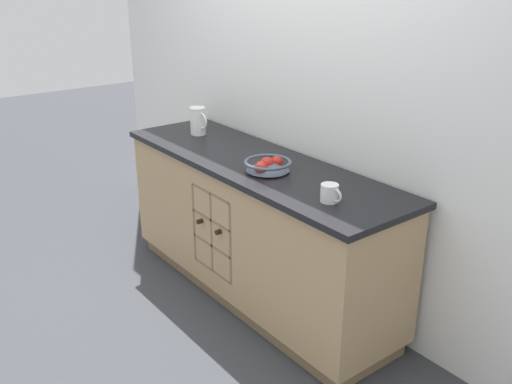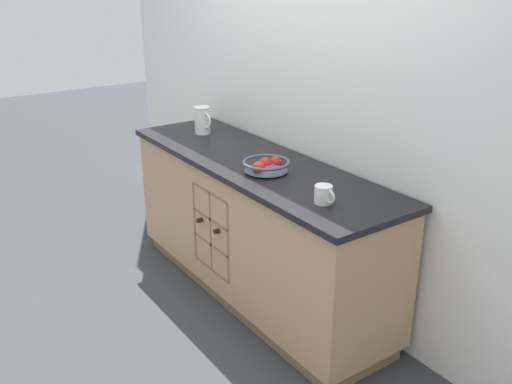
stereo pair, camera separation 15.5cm
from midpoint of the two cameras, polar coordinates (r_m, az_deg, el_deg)
ground_plane at (r=3.69m, az=-1.22°, el=-10.05°), size 14.00×14.00×0.00m
back_wall at (r=3.42m, az=3.43°, el=10.43°), size 4.41×0.06×2.55m
kitchen_island at (r=3.47m, az=-1.31°, el=-3.71°), size 2.05×0.62×0.89m
fruit_bowl at (r=3.12m, az=-0.23°, el=2.75°), size 0.26×0.26×0.08m
white_pitcher at (r=3.85m, az=-6.97°, el=7.12°), size 0.16×0.11×0.18m
ceramic_mug at (r=2.73m, az=5.79°, el=-0.14°), size 0.12×0.09×0.09m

